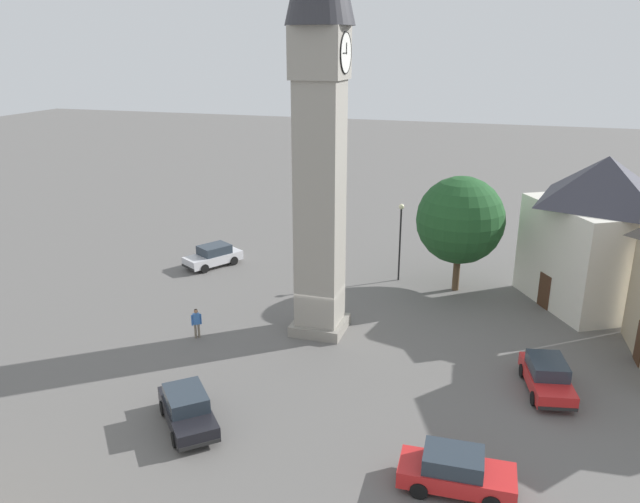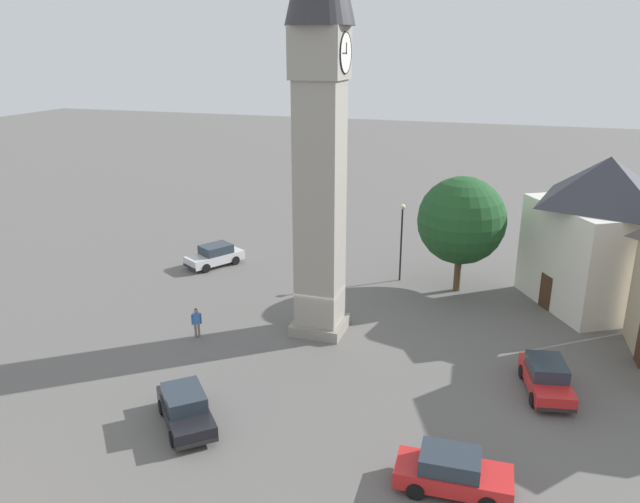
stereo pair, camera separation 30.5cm
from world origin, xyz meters
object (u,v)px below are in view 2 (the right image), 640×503
Objects in this scene: building_shop_left at (600,231)px; pedestrian at (197,320)px; car_red_corner at (453,472)px; tree at (461,221)px; clock_tower at (320,76)px; lamp_post at (402,230)px; car_blue_kerb at (546,377)px; car_silver_kerb at (185,408)px; car_white_side at (215,255)px.

pedestrian is at bearing -60.92° from building_shop_left.
tree is at bearing -174.50° from car_red_corner.
pedestrian is at bearing -48.57° from tree.
car_red_corner is (10.95, 8.49, -12.95)m from clock_tower.
clock_tower is 13.95m from tree.
clock_tower reaches higher than building_shop_left.
tree reaches higher than lamp_post.
pedestrian is at bearing -90.25° from car_blue_kerb.
car_red_corner is at bearing 5.50° from tree.
car_red_corner is (0.66, 11.07, 0.00)m from car_silver_kerb.
car_blue_kerb is 2.59× the size of pedestrian.
tree reaches higher than car_red_corner.
car_blue_kerb is at bearing 37.17° from lamp_post.
car_blue_kerb and car_white_side have the same top height.
building_shop_left is at bearing 162.42° from car_red_corner.
building_shop_left is 11.97m from lamp_post.
car_silver_kerb is 11.09m from car_red_corner.
tree reaches higher than pedestrian.
car_blue_kerb and car_red_corner have the same top height.
building_shop_left is (-0.93, 25.15, 3.88)m from car_white_side.
pedestrian reaches higher than car_silver_kerb.
car_white_side is at bearing -84.75° from lamp_post.
pedestrian is 24.06m from building_shop_left.
car_blue_kerb is at bearing 75.84° from clock_tower.
car_red_corner is 0.56× the size of tree.
tree is (-8.32, 6.63, -9.02)m from clock_tower.
car_white_side is at bearing -134.59° from car_red_corner.
car_silver_kerb is 1.00× the size of car_red_corner.
building_shop_left is (-8.65, 14.70, -9.07)m from clock_tower.
building_shop_left is at bearing 88.61° from lamp_post.
car_red_corner is 0.95× the size of car_white_side.
car_blue_kerb is 0.59× the size of tree.
lamp_post is (-0.62, -3.85, -1.17)m from tree.
building_shop_left is at bearing 92.11° from car_white_side.
tree is at bearing 141.44° from clock_tower.
tree is 0.76× the size of building_shop_left.
building_shop_left is 1.85× the size of lamp_post.
car_red_corner is (7.96, -3.34, 0.00)m from car_blue_kerb.
clock_tower is 18.35m from car_white_side.
clock_tower is 5.57× the size of car_red_corner.
tree is (-11.23, 12.72, 3.69)m from pedestrian.
car_blue_kerb is 0.99× the size of car_white_side.
car_red_corner is 2.48× the size of pedestrian.
clock_tower is at bearing 53.53° from car_white_side.
car_blue_kerb is 15.22m from lamp_post.
pedestrian is at bearing -64.48° from clock_tower.
car_red_corner is 19.75m from tree.
building_shop_left reaches higher than car_white_side.
lamp_post reaches higher than car_blue_kerb.
clock_tower is 5.33× the size of car_blue_kerb.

